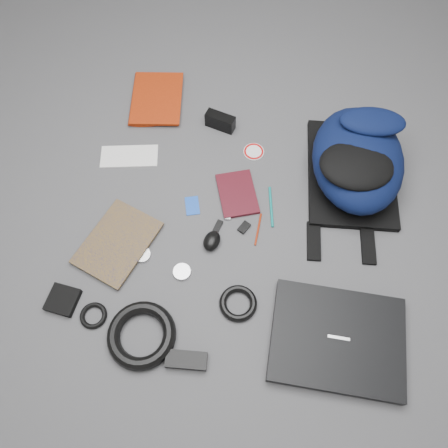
% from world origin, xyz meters
% --- Properties ---
extents(ground, '(4.00, 4.00, 0.00)m').
position_xyz_m(ground, '(0.00, 0.00, 0.00)').
color(ground, '#4F4F51').
rests_on(ground, ground).
extents(backpack, '(0.41, 0.53, 0.20)m').
position_xyz_m(backpack, '(0.40, 0.31, 0.10)').
color(backpack, black).
rests_on(backpack, ground).
extents(laptop, '(0.42, 0.33, 0.04)m').
position_xyz_m(laptop, '(0.42, -0.29, 0.02)').
color(laptop, black).
rests_on(laptop, ground).
extents(textbook_red, '(0.25, 0.30, 0.03)m').
position_xyz_m(textbook_red, '(-0.49, 0.45, 0.01)').
color(textbook_red, maroon).
rests_on(textbook_red, ground).
extents(comic_book, '(0.26, 0.31, 0.02)m').
position_xyz_m(comic_book, '(-0.42, -0.12, 0.01)').
color(comic_book, '#AB7F0C').
rests_on(comic_book, ground).
extents(envelope, '(0.23, 0.15, 0.00)m').
position_xyz_m(envelope, '(-0.41, 0.20, 0.00)').
color(envelope, white).
rests_on(envelope, ground).
extents(dvd_case, '(0.19, 0.22, 0.01)m').
position_xyz_m(dvd_case, '(0.02, 0.13, 0.01)').
color(dvd_case, '#380A11').
rests_on(dvd_case, ground).
extents(compact_camera, '(0.12, 0.06, 0.06)m').
position_xyz_m(compact_camera, '(-0.12, 0.42, 0.03)').
color(compact_camera, black).
rests_on(compact_camera, ground).
extents(sticker_disc, '(0.10, 0.10, 0.00)m').
position_xyz_m(sticker_disc, '(0.03, 0.33, 0.00)').
color(sticker_disc, white).
rests_on(sticker_disc, ground).
extents(pen_teal, '(0.05, 0.15, 0.01)m').
position_xyz_m(pen_teal, '(0.14, 0.11, 0.00)').
color(pen_teal, '#0E7E79').
rests_on(pen_teal, ground).
extents(pen_red, '(0.01, 0.12, 0.01)m').
position_xyz_m(pen_red, '(0.12, 0.02, 0.00)').
color(pen_red, '#96260B').
rests_on(pen_red, ground).
extents(id_badge, '(0.07, 0.09, 0.00)m').
position_xyz_m(id_badge, '(-0.13, 0.05, 0.00)').
color(id_badge, blue).
rests_on(id_badge, ground).
extents(usb_black, '(0.03, 0.06, 0.01)m').
position_xyz_m(usb_black, '(-0.02, -0.01, 0.01)').
color(usb_black, black).
rests_on(usb_black, ground).
extents(usb_silver, '(0.03, 0.05, 0.01)m').
position_xyz_m(usb_silver, '(0.00, 0.05, 0.01)').
color(usb_silver, '#AEAEB0').
rests_on(usb_silver, ground).
extents(key_fob, '(0.04, 0.05, 0.01)m').
position_xyz_m(key_fob, '(0.07, 0.01, 0.01)').
color(key_fob, black).
rests_on(key_fob, ground).
extents(mouse, '(0.06, 0.08, 0.04)m').
position_xyz_m(mouse, '(-0.02, -0.07, 0.02)').
color(mouse, black).
rests_on(mouse, ground).
extents(headphone_left, '(0.06, 0.06, 0.01)m').
position_xyz_m(headphone_left, '(-0.24, -0.17, 0.01)').
color(headphone_left, silver).
rests_on(headphone_left, ground).
extents(headphone_right, '(0.07, 0.07, 0.01)m').
position_xyz_m(headphone_right, '(-0.09, -0.20, 0.01)').
color(headphone_right, silver).
rests_on(headphone_right, ground).
extents(cable_coil, '(0.15, 0.15, 0.02)m').
position_xyz_m(cable_coil, '(0.11, -0.25, 0.01)').
color(cable_coil, black).
rests_on(cable_coil, ground).
extents(power_brick, '(0.13, 0.07, 0.03)m').
position_xyz_m(power_brick, '(-0.00, -0.46, 0.01)').
color(power_brick, black).
rests_on(power_brick, ground).
extents(power_cord_coil, '(0.26, 0.26, 0.04)m').
position_xyz_m(power_cord_coil, '(-0.15, -0.42, 0.02)').
color(power_cord_coil, black).
rests_on(power_cord_coil, ground).
extents(pouch, '(0.09, 0.09, 0.02)m').
position_xyz_m(pouch, '(-0.43, -0.38, 0.01)').
color(pouch, black).
rests_on(pouch, ground).
extents(earbud_coil, '(0.11, 0.11, 0.02)m').
position_xyz_m(earbud_coil, '(-0.32, -0.40, 0.01)').
color(earbud_coil, black).
rests_on(earbud_coil, ground).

